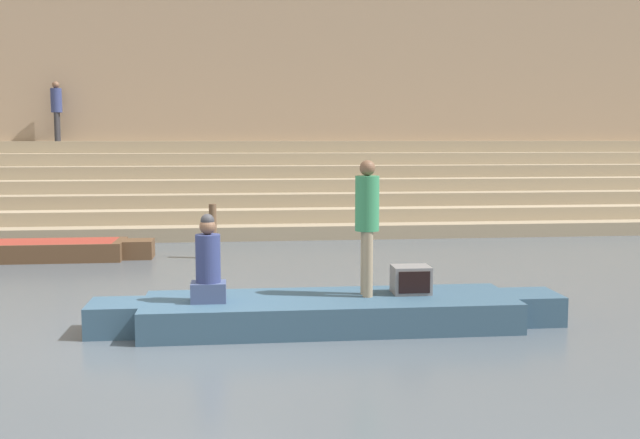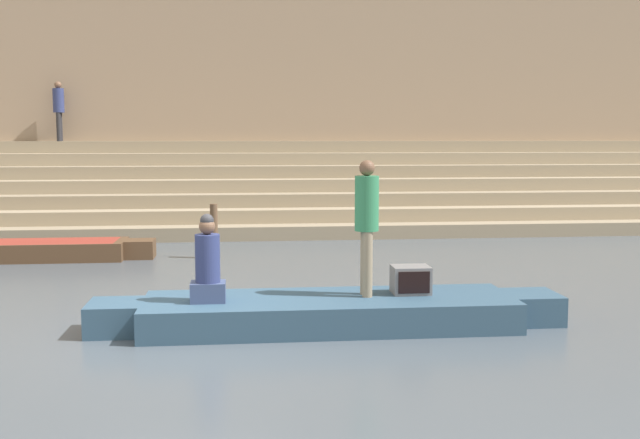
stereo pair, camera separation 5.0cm
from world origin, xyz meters
TOP-DOWN VIEW (x-y plane):
  - ground_plane at (0.00, 0.00)m, footprint 120.00×120.00m
  - ghat_steps at (0.00, 11.58)m, footprint 36.00×4.76m
  - back_wall at (0.00, 13.87)m, footprint 34.20×1.28m
  - rowboat_main at (1.91, 0.25)m, footprint 6.21×1.52m
  - person_standing at (2.41, 0.32)m, footprint 0.32×0.32m
  - person_rowing at (0.33, 0.17)m, footprint 0.44×0.35m
  - tv_set at (3.03, 0.39)m, footprint 0.50×0.41m
  - moored_boat_shore at (-3.74, 6.29)m, footprint 5.39×1.14m
  - mooring_post at (0.19, 6.10)m, footprint 0.16×0.16m
  - person_on_steps at (-4.42, 12.94)m, footprint 0.31×0.31m

SIDE VIEW (x-z plane):
  - ground_plane at x=0.00m, z-range 0.00..0.00m
  - moored_boat_shore at x=-3.74m, z-range 0.01..0.39m
  - rowboat_main at x=1.91m, z-range 0.01..0.41m
  - mooring_post at x=0.19m, z-range 0.00..1.13m
  - tv_set at x=3.03m, z-range 0.40..0.77m
  - ghat_steps at x=0.00m, z-range -0.34..2.03m
  - person_rowing at x=0.33m, z-range 0.30..1.43m
  - person_standing at x=2.41m, z-range 0.55..2.35m
  - person_on_steps at x=-4.42m, z-range 2.51..4.21m
  - back_wall at x=0.00m, z-range -0.03..7.90m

